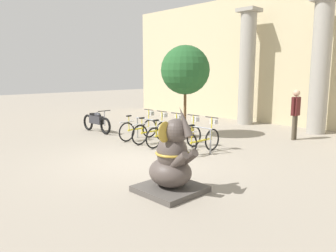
{
  "coord_description": "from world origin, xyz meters",
  "views": [
    {
      "loc": [
        6.66,
        -5.47,
        2.38
      ],
      "look_at": [
        0.66,
        0.38,
        1.0
      ],
      "focal_mm": 35.0,
      "sensor_mm": 36.0,
      "label": 1
    }
  ],
  "objects_px": {
    "bicycle_2": "(167,134)",
    "potted_tree": "(185,72)",
    "bicycle_1": "(152,131)",
    "bicycle_3": "(184,136)",
    "elephant_statue": "(172,163)",
    "motorcycle": "(97,121)",
    "person_pedestrian": "(296,110)",
    "bicycle_4": "(202,140)",
    "bicycle_0": "(139,128)"
  },
  "relations": [
    {
      "from": "bicycle_0",
      "to": "bicycle_1",
      "type": "height_order",
      "value": "same"
    },
    {
      "from": "bicycle_3",
      "to": "bicycle_0",
      "type": "bearing_deg",
      "value": -179.96
    },
    {
      "from": "elephant_statue",
      "to": "bicycle_4",
      "type": "bearing_deg",
      "value": 119.61
    },
    {
      "from": "elephant_statue",
      "to": "motorcycle",
      "type": "distance_m",
      "value": 7.26
    },
    {
      "from": "bicycle_2",
      "to": "elephant_statue",
      "type": "relative_size",
      "value": 0.97
    },
    {
      "from": "potted_tree",
      "to": "bicycle_0",
      "type": "bearing_deg",
      "value": -118.02
    },
    {
      "from": "bicycle_1",
      "to": "person_pedestrian",
      "type": "bearing_deg",
      "value": 50.94
    },
    {
      "from": "bicycle_4",
      "to": "person_pedestrian",
      "type": "height_order",
      "value": "person_pedestrian"
    },
    {
      "from": "bicycle_4",
      "to": "potted_tree",
      "type": "bearing_deg",
      "value": 144.23
    },
    {
      "from": "bicycle_0",
      "to": "elephant_statue",
      "type": "height_order",
      "value": "elephant_statue"
    },
    {
      "from": "bicycle_2",
      "to": "person_pedestrian",
      "type": "xyz_separation_m",
      "value": [
        2.46,
        3.94,
        0.67
      ]
    },
    {
      "from": "potted_tree",
      "to": "elephant_statue",
      "type": "bearing_deg",
      "value": -49.73
    },
    {
      "from": "bicycle_2",
      "to": "bicycle_4",
      "type": "height_order",
      "value": "same"
    },
    {
      "from": "bicycle_4",
      "to": "elephant_statue",
      "type": "distance_m",
      "value": 3.34
    },
    {
      "from": "bicycle_0",
      "to": "elephant_statue",
      "type": "bearing_deg",
      "value": -32.4
    },
    {
      "from": "bicycle_4",
      "to": "person_pedestrian",
      "type": "bearing_deg",
      "value": 75.3
    },
    {
      "from": "bicycle_1",
      "to": "bicycle_3",
      "type": "bearing_deg",
      "value": 0.6
    },
    {
      "from": "person_pedestrian",
      "to": "bicycle_0",
      "type": "bearing_deg",
      "value": -134.97
    },
    {
      "from": "elephant_statue",
      "to": "motorcycle",
      "type": "relative_size",
      "value": 0.92
    },
    {
      "from": "person_pedestrian",
      "to": "bicycle_4",
      "type": "bearing_deg",
      "value": -104.7
    },
    {
      "from": "bicycle_1",
      "to": "person_pedestrian",
      "type": "distance_m",
      "value": 5.09
    },
    {
      "from": "bicycle_3",
      "to": "potted_tree",
      "type": "bearing_deg",
      "value": 131.75
    },
    {
      "from": "bicycle_4",
      "to": "motorcycle",
      "type": "xyz_separation_m",
      "value": [
        -5.15,
        -0.37,
        0.04
      ]
    },
    {
      "from": "bicycle_0",
      "to": "person_pedestrian",
      "type": "distance_m",
      "value": 5.56
    },
    {
      "from": "bicycle_3",
      "to": "motorcycle",
      "type": "relative_size",
      "value": 0.89
    },
    {
      "from": "bicycle_2",
      "to": "person_pedestrian",
      "type": "distance_m",
      "value": 4.69
    },
    {
      "from": "bicycle_0",
      "to": "bicycle_3",
      "type": "xyz_separation_m",
      "value": [
        2.16,
        0.0,
        0.0
      ]
    },
    {
      "from": "bicycle_4",
      "to": "bicycle_1",
      "type": "bearing_deg",
      "value": -179.02
    },
    {
      "from": "bicycle_1",
      "to": "bicycle_3",
      "type": "distance_m",
      "value": 1.44
    },
    {
      "from": "bicycle_2",
      "to": "potted_tree",
      "type": "xyz_separation_m",
      "value": [
        -0.63,
        1.55,
        1.99
      ]
    },
    {
      "from": "bicycle_3",
      "to": "bicycle_2",
      "type": "bearing_deg",
      "value": -177.34
    },
    {
      "from": "bicycle_1",
      "to": "bicycle_2",
      "type": "relative_size",
      "value": 1.0
    },
    {
      "from": "bicycle_1",
      "to": "elephant_statue",
      "type": "relative_size",
      "value": 0.97
    },
    {
      "from": "bicycle_4",
      "to": "elephant_statue",
      "type": "height_order",
      "value": "elephant_statue"
    },
    {
      "from": "bicycle_1",
      "to": "bicycle_2",
      "type": "distance_m",
      "value": 0.72
    },
    {
      "from": "bicycle_2",
      "to": "bicycle_1",
      "type": "bearing_deg",
      "value": 178.53
    },
    {
      "from": "bicycle_2",
      "to": "person_pedestrian",
      "type": "height_order",
      "value": "person_pedestrian"
    },
    {
      "from": "bicycle_2",
      "to": "elephant_statue",
      "type": "height_order",
      "value": "elephant_statue"
    },
    {
      "from": "bicycle_2",
      "to": "motorcycle",
      "type": "height_order",
      "value": "bicycle_2"
    },
    {
      "from": "bicycle_4",
      "to": "elephant_statue",
      "type": "bearing_deg",
      "value": -60.39
    },
    {
      "from": "bicycle_0",
      "to": "potted_tree",
      "type": "distance_m",
      "value": 2.63
    },
    {
      "from": "bicycle_3",
      "to": "motorcycle",
      "type": "distance_m",
      "value": 4.44
    },
    {
      "from": "bicycle_0",
      "to": "bicycle_2",
      "type": "relative_size",
      "value": 1.0
    },
    {
      "from": "motorcycle",
      "to": "bicycle_3",
      "type": "bearing_deg",
      "value": 4.46
    },
    {
      "from": "elephant_statue",
      "to": "person_pedestrian",
      "type": "bearing_deg",
      "value": 95.29
    },
    {
      "from": "potted_tree",
      "to": "bicycle_1",
      "type": "bearing_deg",
      "value": -93.27
    },
    {
      "from": "bicycle_2",
      "to": "elephant_statue",
      "type": "xyz_separation_m",
      "value": [
        3.09,
        -2.84,
        0.2
      ]
    },
    {
      "from": "bicycle_0",
      "to": "motorcycle",
      "type": "xyz_separation_m",
      "value": [
        -2.27,
        -0.34,
        0.04
      ]
    },
    {
      "from": "bicycle_0",
      "to": "potted_tree",
      "type": "relative_size",
      "value": 0.52
    },
    {
      "from": "person_pedestrian",
      "to": "bicycle_1",
      "type": "bearing_deg",
      "value": -129.06
    }
  ]
}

